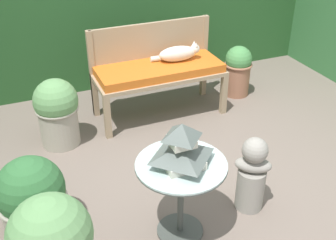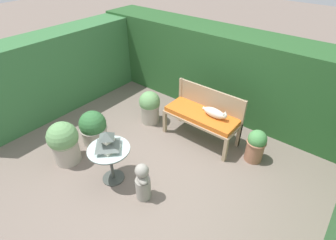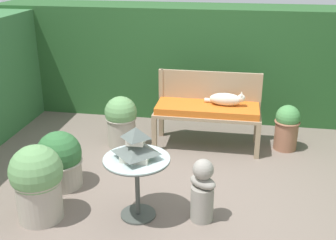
% 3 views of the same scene
% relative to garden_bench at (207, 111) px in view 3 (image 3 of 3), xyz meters
% --- Properties ---
extents(ground, '(30.00, 30.00, 0.00)m').
position_rel_garden_bench_xyz_m(ground, '(-0.17, -1.18, -0.49)').
color(ground, '#75665B').
extents(foliage_hedge_back, '(6.40, 0.88, 1.65)m').
position_rel_garden_bench_xyz_m(foliage_hedge_back, '(-0.17, 1.30, 0.34)').
color(foliage_hedge_back, '#285628').
rests_on(foliage_hedge_back, ground).
extents(garden_bench, '(1.35, 0.55, 0.57)m').
position_rel_garden_bench_xyz_m(garden_bench, '(0.00, 0.00, 0.00)').
color(garden_bench, tan).
rests_on(garden_bench, ground).
extents(bench_backrest, '(1.35, 0.06, 0.94)m').
position_rel_garden_bench_xyz_m(bench_backrest, '(-0.00, 0.25, 0.20)').
color(bench_backrest, tan).
rests_on(bench_backrest, ground).
extents(cat, '(0.52, 0.20, 0.19)m').
position_rel_garden_bench_xyz_m(cat, '(0.23, 0.04, 0.16)').
color(cat, silver).
rests_on(cat, garden_bench).
extents(patio_table, '(0.62, 0.62, 0.62)m').
position_rel_garden_bench_xyz_m(patio_table, '(-0.51, -1.68, -0.00)').
color(patio_table, '#424742').
rests_on(patio_table, ground).
extents(pagoda_birdhouse, '(0.34, 0.34, 0.31)m').
position_rel_garden_bench_xyz_m(pagoda_birdhouse, '(-0.51, -1.68, 0.26)').
color(pagoda_birdhouse, silver).
rests_on(pagoda_birdhouse, patio_table).
extents(garden_bust, '(0.31, 0.28, 0.63)m').
position_rel_garden_bench_xyz_m(garden_bust, '(0.10, -1.64, -0.18)').
color(garden_bust, gray).
rests_on(garden_bust, ground).
extents(potted_plant_table_near, '(0.42, 0.42, 0.67)m').
position_rel_garden_bench_xyz_m(potted_plant_table_near, '(-1.10, -0.16, -0.13)').
color(potted_plant_table_near, '#ADA393').
rests_on(potted_plant_table_near, ground).
extents(potted_plant_path_edge, '(0.49, 0.49, 0.62)m').
position_rel_garden_bench_xyz_m(potted_plant_path_edge, '(-1.47, -1.27, -0.19)').
color(potted_plant_path_edge, '#ADA393').
rests_on(potted_plant_path_edge, ground).
extents(potted_plant_bench_right, '(0.49, 0.49, 0.75)m').
position_rel_garden_bench_xyz_m(potted_plant_bench_right, '(-1.42, -1.88, -0.09)').
color(potted_plant_bench_right, '#ADA393').
rests_on(potted_plant_bench_right, ground).
extents(potted_plant_bench_left, '(0.33, 0.33, 0.59)m').
position_rel_garden_bench_xyz_m(potted_plant_bench_left, '(1.01, 0.10, -0.18)').
color(potted_plant_bench_left, '#9E664C').
rests_on(potted_plant_bench_left, ground).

